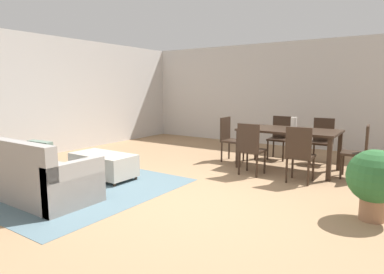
% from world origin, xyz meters
% --- Properties ---
extents(ground_plane, '(10.80, 10.80, 0.00)m').
position_xyz_m(ground_plane, '(0.00, 0.00, 0.00)').
color(ground_plane, '#9E7A56').
extents(wall_back, '(9.00, 0.12, 2.70)m').
position_xyz_m(wall_back, '(0.00, 5.00, 1.35)').
color(wall_back, beige).
rests_on(wall_back, ground_plane).
extents(wall_left, '(0.12, 11.00, 2.70)m').
position_xyz_m(wall_left, '(-4.50, 0.50, 1.35)').
color(wall_left, beige).
rests_on(wall_left, ground_plane).
extents(area_rug, '(3.00, 2.80, 0.01)m').
position_xyz_m(area_rug, '(-1.92, -0.48, 0.00)').
color(area_rug, slate).
rests_on(area_rug, ground_plane).
extents(couch, '(2.26, 0.85, 0.86)m').
position_xyz_m(couch, '(-2.03, -1.13, 0.29)').
color(couch, gray).
rests_on(couch, ground_plane).
extents(ottoman_table, '(1.13, 0.58, 0.42)m').
position_xyz_m(ottoman_table, '(-1.81, 0.11, 0.24)').
color(ottoman_table, '#B7AD9E').
rests_on(ottoman_table, ground_plane).
extents(dining_table, '(1.77, 0.99, 0.76)m').
position_xyz_m(dining_table, '(0.58, 2.51, 0.68)').
color(dining_table, '#332319').
rests_on(dining_table, ground_plane).
extents(dining_chair_near_left, '(0.41, 0.41, 0.92)m').
position_xyz_m(dining_chair_near_left, '(0.17, 1.68, 0.52)').
color(dining_chair_near_left, '#332319').
rests_on(dining_chair_near_left, ground_plane).
extents(dining_chair_near_right, '(0.41, 0.41, 0.92)m').
position_xyz_m(dining_chair_near_right, '(1.03, 1.67, 0.52)').
color(dining_chair_near_right, '#332319').
rests_on(dining_chair_near_right, ground_plane).
extents(dining_chair_far_left, '(0.40, 0.40, 0.92)m').
position_xyz_m(dining_chair_far_left, '(0.12, 3.34, 0.52)').
color(dining_chair_far_left, '#332319').
rests_on(dining_chair_far_left, ground_plane).
extents(dining_chair_far_right, '(0.42, 0.42, 0.92)m').
position_xyz_m(dining_chair_far_right, '(0.99, 3.37, 0.52)').
color(dining_chair_far_right, '#332319').
rests_on(dining_chair_far_right, ground_plane).
extents(dining_chair_head_east, '(0.43, 0.43, 0.92)m').
position_xyz_m(dining_chair_head_east, '(1.79, 2.49, 0.52)').
color(dining_chair_head_east, '#332319').
rests_on(dining_chair_head_east, ground_plane).
extents(dining_chair_head_west, '(0.41, 0.41, 0.92)m').
position_xyz_m(dining_chair_head_west, '(-0.68, 2.51, 0.52)').
color(dining_chair_head_west, '#332319').
rests_on(dining_chair_head_west, ground_plane).
extents(vase_centerpiece, '(0.11, 0.11, 0.23)m').
position_xyz_m(vase_centerpiece, '(0.67, 2.47, 0.88)').
color(vase_centerpiece, silver).
rests_on(vase_centerpiece, dining_table).
extents(potted_plant, '(0.62, 0.62, 0.83)m').
position_xyz_m(potted_plant, '(2.19, 0.64, 0.49)').
color(potted_plant, '#996B4C').
rests_on(potted_plant, ground_plane).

